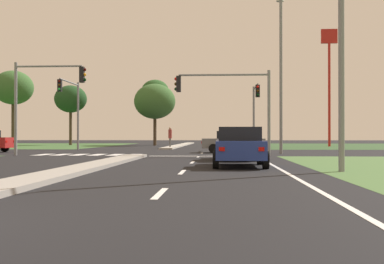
# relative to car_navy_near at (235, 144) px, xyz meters

# --- Properties ---
(ground_plane) EXTENTS (200.00, 200.00, 0.00)m
(ground_plane) POSITION_rel_car_navy_near_xyz_m (-5.46, 11.18, -0.78)
(ground_plane) COLOR black
(median_island_near) EXTENTS (1.20, 22.00, 0.14)m
(median_island_near) POSITION_rel_car_navy_near_xyz_m (-5.46, -7.82, -0.71)
(median_island_near) COLOR gray
(median_island_near) RESTS_ON ground
(median_island_far) EXTENTS (1.20, 36.00, 0.14)m
(median_island_far) POSITION_rel_car_navy_near_xyz_m (-5.46, 36.18, -0.71)
(median_island_far) COLOR #ADA89E
(median_island_far) RESTS_ON ground
(lane_dash_near) EXTENTS (0.14, 2.00, 0.01)m
(lane_dash_near) POSITION_rel_car_navy_near_xyz_m (-1.96, -14.64, -0.78)
(lane_dash_near) COLOR silver
(lane_dash_near) RESTS_ON ground
(lane_dash_second) EXTENTS (0.14, 2.00, 0.01)m
(lane_dash_second) POSITION_rel_car_navy_near_xyz_m (-1.96, -8.64, -0.78)
(lane_dash_second) COLOR silver
(lane_dash_second) RESTS_ON ground
(lane_dash_third) EXTENTS (0.14, 2.00, 0.01)m
(lane_dash_third) POSITION_rel_car_navy_near_xyz_m (-1.96, -2.64, -0.78)
(lane_dash_third) COLOR silver
(lane_dash_third) RESTS_ON ground
(lane_dash_fourth) EXTENTS (0.14, 2.00, 0.01)m
(lane_dash_fourth) POSITION_rel_car_navy_near_xyz_m (-1.96, 3.36, -0.78)
(lane_dash_fourth) COLOR silver
(lane_dash_fourth) RESTS_ON ground
(lane_dash_fifth) EXTENTS (0.14, 2.00, 0.01)m
(lane_dash_fifth) POSITION_rel_car_navy_near_xyz_m (-1.96, 9.36, -0.78)
(lane_dash_fifth) COLOR silver
(lane_dash_fifth) RESTS_ON ground
(edge_line_right) EXTENTS (0.14, 24.00, 0.01)m
(edge_line_right) POSITION_rel_car_navy_near_xyz_m (1.39, -6.82, -0.78)
(edge_line_right) COLOR silver
(edge_line_right) RESTS_ON ground
(stop_bar_near) EXTENTS (6.40, 0.50, 0.01)m
(stop_bar_near) POSITION_rel_car_navy_near_xyz_m (-1.66, 4.18, -0.78)
(stop_bar_near) COLOR silver
(stop_bar_near) RESTS_ON ground
(crosswalk_bar_near) EXTENTS (0.70, 2.80, 0.01)m
(crosswalk_bar_near) POSITION_rel_car_navy_near_xyz_m (-11.86, 5.98, -0.78)
(crosswalk_bar_near) COLOR silver
(crosswalk_bar_near) RESTS_ON ground
(crosswalk_bar_second) EXTENTS (0.70, 2.80, 0.01)m
(crosswalk_bar_second) POSITION_rel_car_navy_near_xyz_m (-10.71, 5.98, -0.78)
(crosswalk_bar_second) COLOR silver
(crosswalk_bar_second) RESTS_ON ground
(crosswalk_bar_third) EXTENTS (0.70, 2.80, 0.01)m
(crosswalk_bar_third) POSITION_rel_car_navy_near_xyz_m (-9.56, 5.98, -0.78)
(crosswalk_bar_third) COLOR silver
(crosswalk_bar_third) RESTS_ON ground
(crosswalk_bar_fourth) EXTENTS (0.70, 2.80, 0.01)m
(crosswalk_bar_fourth) POSITION_rel_car_navy_near_xyz_m (-8.41, 5.98, -0.78)
(crosswalk_bar_fourth) COLOR silver
(crosswalk_bar_fourth) RESTS_ON ground
(crosswalk_bar_fifth) EXTENTS (0.70, 2.80, 0.01)m
(crosswalk_bar_fifth) POSITION_rel_car_navy_near_xyz_m (-7.26, 5.98, -0.78)
(crosswalk_bar_fifth) COLOR silver
(crosswalk_bar_fifth) RESTS_ON ground
(crosswalk_bar_sixth) EXTENTS (0.70, 2.80, 0.01)m
(crosswalk_bar_sixth) POSITION_rel_car_navy_near_xyz_m (-6.11, 5.98, -0.78)
(crosswalk_bar_sixth) COLOR silver
(crosswalk_bar_sixth) RESTS_ON ground
(car_navy_near) EXTENTS (1.97, 4.63, 1.53)m
(car_navy_near) POSITION_rel_car_navy_near_xyz_m (0.00, 0.00, 0.00)
(car_navy_near) COLOR #161E47
(car_navy_near) RESTS_ON ground
(car_grey_third) EXTENTS (4.40, 2.02, 1.52)m
(car_grey_third) POSITION_rel_car_navy_near_xyz_m (0.16, 10.28, -0.00)
(car_grey_third) COLOR slate
(car_grey_third) RESTS_ON ground
(car_blue_fourth) EXTENTS (2.01, 4.24, 1.52)m
(car_blue_fourth) POSITION_rel_car_navy_near_xyz_m (0.01, -5.49, -0.01)
(car_blue_fourth) COLOR navy
(car_blue_fourth) RESTS_ON ground
(traffic_signal_near_right) EXTENTS (5.67, 0.32, 5.04)m
(traffic_signal_near_right) POSITION_rel_car_navy_near_xyz_m (-0.07, 4.58, 2.77)
(traffic_signal_near_right) COLOR gray
(traffic_signal_near_right) RESTS_ON ground
(traffic_signal_near_left) EXTENTS (4.41, 0.32, 5.63)m
(traffic_signal_near_left) POSITION_rel_car_navy_near_xyz_m (-11.49, 4.58, 3.08)
(traffic_signal_near_left) COLOR gray
(traffic_signal_near_left) RESTS_ON ground
(traffic_signal_far_left) EXTENTS (0.32, 5.30, 5.85)m
(traffic_signal_far_left) POSITION_rel_car_navy_near_xyz_m (-13.06, 15.88, 3.27)
(traffic_signal_far_left) COLOR gray
(traffic_signal_far_left) RESTS_ON ground
(traffic_signal_far_right) EXTENTS (0.32, 4.77, 5.39)m
(traffic_signal_far_right) POSITION_rel_car_navy_near_xyz_m (2.14, 16.02, 2.95)
(traffic_signal_far_right) COLOR gray
(traffic_signal_far_right) RESTS_ON ground
(street_lamp_near) EXTENTS (1.61, 2.15, 9.10)m
(street_lamp_near) POSITION_rel_car_navy_near_xyz_m (3.16, -8.27, 4.34)
(street_lamp_near) COLOR gray
(street_lamp_near) RESTS_ON ground
(street_lamp_second) EXTENTS (0.58, 2.35, 10.89)m
(street_lamp_second) POSITION_rel_car_navy_near_xyz_m (3.31, 8.49, 5.23)
(street_lamp_second) COLOR gray
(street_lamp_second) RESTS_ON ground
(pedestrian_at_median) EXTENTS (0.34, 0.34, 1.90)m
(pedestrian_at_median) POSITION_rel_car_navy_near_xyz_m (-5.48, 22.31, 0.52)
(pedestrian_at_median) COLOR #4C4C4C
(pedestrian_at_median) RESTS_ON median_island_far
(fastfood_pole_sign) EXTENTS (1.80, 0.40, 13.21)m
(fastfood_pole_sign) POSITION_rel_car_navy_near_xyz_m (11.55, 31.89, 8.72)
(fastfood_pole_sign) COLOR red
(fastfood_pole_sign) RESTS_ON ground
(treeline_near) EXTENTS (5.36, 5.36, 9.95)m
(treeline_near) POSITION_rel_car_navy_near_xyz_m (-28.48, 40.47, 6.85)
(treeline_near) COLOR #423323
(treeline_near) RESTS_ON ground
(treeline_second) EXTENTS (4.16, 4.16, 7.74)m
(treeline_second) POSITION_rel_car_navy_near_xyz_m (-20.08, 38.62, 5.15)
(treeline_second) COLOR #423323
(treeline_second) RESTS_ON ground
(treeline_third) EXTENTS (3.63, 3.63, 8.58)m
(treeline_third) POSITION_rel_car_navy_near_xyz_m (-9.26, 40.15, 6.17)
(treeline_third) COLOR #423323
(treeline_third) RESTS_ON ground
(treeline_fourth) EXTENTS (5.07, 5.07, 7.58)m
(treeline_fourth) POSITION_rel_car_navy_near_xyz_m (-8.73, 35.78, 4.63)
(treeline_fourth) COLOR #423323
(treeline_fourth) RESTS_ON ground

